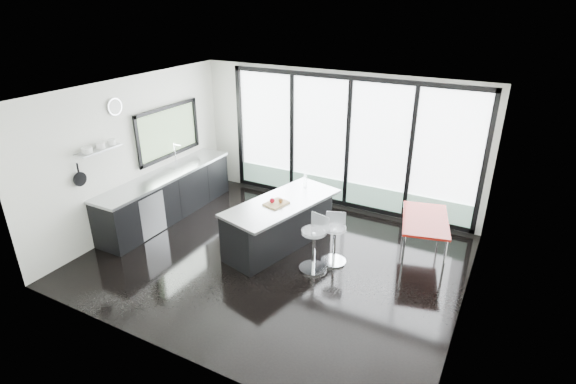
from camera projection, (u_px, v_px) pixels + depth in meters
The scene contains 11 objects.
floor at pixel (275, 259), 7.64m from camera, with size 6.00×5.00×0.00m, color black.
ceiling at pixel (272, 94), 6.50m from camera, with size 6.00×5.00×0.00m, color white.
wall_back at pixel (346, 149), 8.99m from camera, with size 6.00×0.09×2.80m.
wall_front at pixel (163, 259), 5.05m from camera, with size 6.00×0.00×2.80m, color silver.
wall_left at pixel (144, 142), 8.50m from camera, with size 0.26×5.00×2.80m.
wall_right at pixel (475, 226), 5.77m from camera, with size 0.00×5.00×2.80m, color silver.
counter_cabinets at pixel (168, 195), 8.92m from camera, with size 0.69×3.24×1.36m.
island at pixel (279, 223), 7.88m from camera, with size 1.42×2.33×1.15m.
bar_stool_near at pixel (313, 250), 7.21m from camera, with size 0.46×0.46×0.73m, color silver.
bar_stool_far at pixel (334, 245), 7.42m from camera, with size 0.42×0.42×0.67m, color silver.
red_table at pixel (423, 237), 7.64m from camera, with size 0.73×1.28×0.69m, color maroon.
Camera 1 is at (3.28, -5.63, 4.15)m, focal length 28.00 mm.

